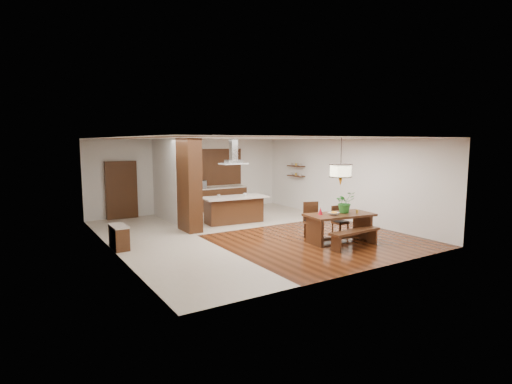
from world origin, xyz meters
TOP-DOWN VIEW (x-y plane):
  - room_shell at (0.00, 0.00)m, footprint 9.00×9.04m
  - tile_hallway at (-2.75, 0.00)m, footprint 2.50×9.00m
  - tile_kitchen at (1.25, 2.50)m, footprint 5.50×4.00m
  - soffit_band at (0.00, 0.00)m, footprint 8.00×9.00m
  - partition_pier at (-1.40, 1.20)m, footprint 0.45×1.00m
  - partition_stub at (-1.40, 3.30)m, footprint 0.18×2.40m
  - hallway_console at (-3.81, 0.20)m, footprint 0.37×0.88m
  - hallway_doorway at (-2.70, 4.40)m, footprint 1.10×0.20m
  - rear_counter at (1.00, 4.20)m, footprint 2.60×0.62m
  - kitchen_window at (1.00, 4.46)m, footprint 2.60×0.08m
  - shelf_lower at (3.87, 2.60)m, footprint 0.26×0.90m
  - shelf_upper at (3.87, 2.60)m, footprint 0.26×0.90m
  - dining_table at (1.62, -2.29)m, footprint 2.00×1.18m
  - dining_bench at (1.54, -2.97)m, footprint 1.67×0.47m
  - dining_chair_left at (1.22, -1.65)m, footprint 0.58×0.58m
  - dining_chair_right at (2.17, -1.77)m, footprint 0.40×0.40m
  - pendant_lantern at (1.62, -2.29)m, footprint 0.64×0.64m
  - foliage_plant at (1.86, -2.24)m, footprint 0.61×0.55m
  - fruit_bowl at (1.36, -2.32)m, footprint 0.29×0.29m
  - napkin_cone at (1.08, -2.11)m, footprint 0.17×0.17m
  - gold_ornament at (2.14, -2.45)m, footprint 0.07×0.07m
  - kitchen_island at (0.39, 1.56)m, footprint 2.31×1.15m
  - range_hood at (0.39, 1.57)m, footprint 0.90×0.55m
  - island_cup at (0.78, 1.48)m, footprint 0.16×0.16m
  - microwave at (0.24, 4.21)m, footprint 0.57×0.39m

SIDE VIEW (x-z plane):
  - tile_hallway at x=-2.75m, z-range 0.00..0.01m
  - tile_kitchen at x=1.25m, z-range 0.00..0.01m
  - dining_bench at x=1.54m, z-range 0.00..0.46m
  - hallway_console at x=-3.81m, z-range 0.00..0.63m
  - dining_chair_right at x=2.17m, z-range 0.00..0.89m
  - kitchen_island at x=0.39m, z-range 0.01..0.93m
  - rear_counter at x=1.00m, z-range 0.00..0.95m
  - dining_chair_left at x=1.22m, z-range 0.00..1.05m
  - dining_table at x=1.62m, z-range 0.19..0.98m
  - fruit_bowl at x=1.36m, z-range 0.79..0.86m
  - gold_ornament at x=2.14m, z-range 0.79..0.89m
  - napkin_cone at x=1.08m, z-range 0.79..1.00m
  - island_cup at x=0.78m, z-range 0.92..1.02m
  - hallway_doorway at x=-2.70m, z-range 0.00..2.10m
  - foliage_plant at x=1.86m, z-range 0.79..1.40m
  - microwave at x=0.24m, z-range 0.95..1.26m
  - shelf_lower at x=3.87m, z-range 1.38..1.42m
  - partition_pier at x=-1.40m, z-range 0.00..2.90m
  - partition_stub at x=-1.40m, z-range 0.00..2.90m
  - kitchen_window at x=1.00m, z-range 1.00..2.50m
  - shelf_upper at x=3.87m, z-range 1.78..1.82m
  - room_shell at x=0.00m, z-range 0.60..3.52m
  - pendant_lantern at x=1.62m, z-range 1.59..2.90m
  - range_hood at x=0.39m, z-range 2.03..2.90m
  - soffit_band at x=0.00m, z-range 2.88..2.89m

